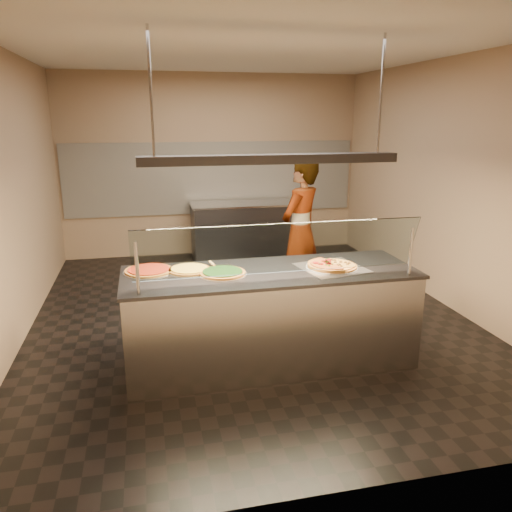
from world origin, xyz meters
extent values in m
cube|color=black|center=(0.00, 0.00, -0.01)|extent=(5.00, 6.00, 0.02)
cube|color=silver|center=(0.00, 0.00, 3.01)|extent=(5.00, 6.00, 0.02)
cube|color=#9F8167|center=(0.00, 3.01, 1.50)|extent=(5.00, 0.02, 3.00)
cube|color=#9F8167|center=(0.00, -3.01, 1.50)|extent=(5.00, 0.02, 3.00)
cube|color=#9F8167|center=(-2.51, 0.00, 1.50)|extent=(0.02, 6.00, 3.00)
cube|color=#9F8167|center=(2.51, 0.00, 1.50)|extent=(0.02, 6.00, 3.00)
cube|color=silver|center=(0.00, 2.98, 1.30)|extent=(4.90, 0.02, 1.20)
cube|color=#B7B7BC|center=(-0.05, -1.20, 0.45)|extent=(2.68, 0.90, 0.90)
cube|color=#39393F|center=(-0.05, -1.20, 0.92)|extent=(2.72, 0.94, 0.03)
cylinder|color=#B7B7BC|center=(-1.24, -1.60, 1.15)|extent=(0.03, 0.03, 0.44)
cylinder|color=#B7B7BC|center=(1.14, -1.60, 1.15)|extent=(0.03, 0.03, 0.44)
cube|color=white|center=(-0.05, -1.54, 1.23)|extent=(2.48, 0.18, 0.47)
cube|color=silver|center=(0.54, -1.24, 0.93)|extent=(0.65, 0.65, 0.01)
cylinder|color=silver|center=(0.54, -1.24, 0.94)|extent=(0.49, 0.49, 0.01)
cylinder|color=maroon|center=(0.53, -1.14, 0.99)|extent=(0.06, 0.06, 0.01)
cylinder|color=maroon|center=(0.51, -1.19, 0.99)|extent=(0.06, 0.06, 0.01)
cylinder|color=maroon|center=(0.48, -1.18, 0.99)|extent=(0.06, 0.06, 0.01)
cylinder|color=maroon|center=(0.49, -1.20, 0.99)|extent=(0.06, 0.06, 0.01)
cylinder|color=maroon|center=(0.49, -1.22, 0.99)|extent=(0.06, 0.06, 0.01)
cylinder|color=maroon|center=(0.38, -1.22, 0.99)|extent=(0.06, 0.06, 0.01)
cylinder|color=maroon|center=(0.41, -1.26, 0.99)|extent=(0.06, 0.06, 0.01)
cylinder|color=maroon|center=(0.49, -1.26, 0.99)|extent=(0.06, 0.06, 0.01)
cylinder|color=maroon|center=(0.49, -1.27, 0.99)|extent=(0.06, 0.06, 0.01)
cube|color=#19590F|center=(0.52, -1.13, 0.99)|extent=(0.02, 0.02, 0.01)
cube|color=#19590F|center=(0.52, -1.20, 0.99)|extent=(0.01, 0.02, 0.01)
cube|color=#19590F|center=(0.47, -1.19, 0.99)|extent=(0.02, 0.01, 0.01)
cube|color=#19590F|center=(0.48, -1.23, 0.99)|extent=(0.02, 0.02, 0.01)
cube|color=#19590F|center=(0.41, -1.26, 0.99)|extent=(0.02, 0.02, 0.01)
cube|color=#19590F|center=(0.45, -1.30, 0.99)|extent=(0.02, 0.02, 0.01)
cube|color=#19590F|center=(0.47, -1.34, 0.99)|extent=(0.02, 0.02, 0.01)
cube|color=#19590F|center=(0.52, -1.29, 0.99)|extent=(0.02, 0.02, 0.01)
sphere|color=#513014|center=(0.56, -1.41, 0.97)|extent=(0.03, 0.03, 0.03)
sphere|color=#513014|center=(0.55, -1.29, 0.97)|extent=(0.03, 0.03, 0.03)
sphere|color=#513014|center=(0.59, -1.32, 0.97)|extent=(0.03, 0.03, 0.03)
sphere|color=#513014|center=(0.58, -1.28, 0.97)|extent=(0.03, 0.03, 0.03)
sphere|color=#513014|center=(0.60, -1.27, 0.97)|extent=(0.03, 0.03, 0.03)
sphere|color=#513014|center=(0.68, -1.27, 0.97)|extent=(0.03, 0.03, 0.03)
sphere|color=#513014|center=(0.71, -1.24, 0.97)|extent=(0.03, 0.03, 0.03)
sphere|color=#513014|center=(0.68, -1.22, 0.97)|extent=(0.03, 0.03, 0.03)
sphere|color=#513014|center=(0.64, -1.19, 0.97)|extent=(0.03, 0.03, 0.03)
sphere|color=#513014|center=(0.58, -1.19, 0.97)|extent=(0.03, 0.03, 0.03)
sphere|color=#513014|center=(0.60, -1.12, 0.97)|extent=(0.03, 0.03, 0.03)
sphere|color=#513014|center=(0.58, -1.11, 0.97)|extent=(0.03, 0.03, 0.03)
cylinder|color=silver|center=(-0.50, -1.21, 0.93)|extent=(0.44, 0.44, 0.01)
cylinder|color=brown|center=(-0.50, -1.21, 0.95)|extent=(0.41, 0.41, 0.02)
cylinder|color=black|center=(-0.50, -1.21, 0.96)|extent=(0.36, 0.36, 0.01)
cylinder|color=silver|center=(-0.79, -1.04, 0.93)|extent=(0.42, 0.42, 0.01)
cylinder|color=brown|center=(-0.79, -1.04, 0.94)|extent=(0.39, 0.39, 0.02)
cylinder|color=gold|center=(-0.79, -1.04, 0.96)|extent=(0.34, 0.34, 0.01)
cylinder|color=silver|center=(-1.15, -0.98, 0.93)|extent=(0.46, 0.46, 0.01)
cylinder|color=brown|center=(-1.15, -0.98, 0.94)|extent=(0.43, 0.43, 0.02)
cylinder|color=maroon|center=(-1.15, -0.98, 0.96)|extent=(0.38, 0.38, 0.01)
cube|color=#B7B7BC|center=(-0.45, -1.03, 0.96)|extent=(0.15, 0.13, 0.00)
cylinder|color=tan|center=(-0.56, -0.94, 0.96)|extent=(0.05, 0.14, 0.02)
cube|color=#39393F|center=(0.44, 2.55, 0.45)|extent=(1.71, 0.70, 0.90)
cube|color=#B7B7BC|center=(0.44, 2.55, 0.92)|extent=(1.75, 0.74, 0.03)
imported|color=#2A2430|center=(0.76, 0.45, 0.91)|extent=(0.78, 0.77, 1.82)
cube|color=#39393F|center=(-0.05, -1.20, 1.95)|extent=(2.30, 0.18, 0.08)
cylinder|color=#B7B7BC|center=(-1.05, -1.20, 2.50)|extent=(0.02, 0.02, 1.01)
cylinder|color=#B7B7BC|center=(0.95, -1.20, 2.50)|extent=(0.02, 0.02, 1.01)
camera|label=1|loc=(-1.15, -5.47, 2.31)|focal=35.00mm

